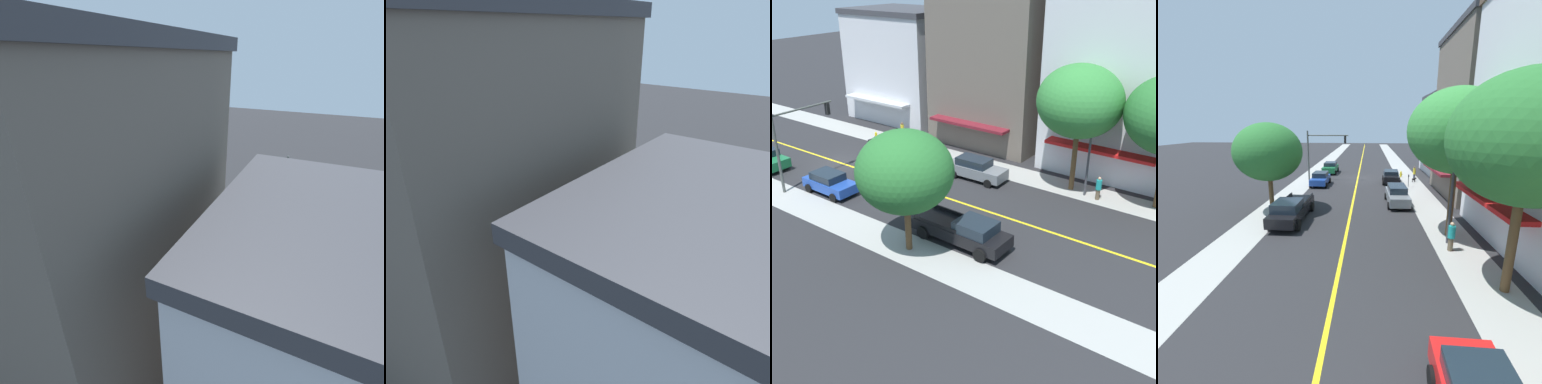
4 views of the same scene
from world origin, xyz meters
TOP-DOWN VIEW (x-y plane):
  - ground_plane at (0.00, 0.00)m, footprint 140.00×140.00m
  - sidewalk_left at (-6.64, 0.00)m, footprint 2.78×126.00m
  - sidewalk_right at (6.64, 0.00)m, footprint 2.78×126.00m
  - road_centerline_stripe at (0.00, 0.00)m, footprint 0.20×126.00m
  - corner_shop_building at (-13.78, 7.35)m, footprint 11.21×10.35m
  - street_tree_left_near at (-6.61, 17.91)m, footprint 5.94×5.94m
  - street_tree_right_corner at (6.55, 13.78)m, footprint 5.38×5.38m
  - street_tree_left_far at (-7.32, 23.81)m, footprint 5.99×5.99m
  - fire_hydrant at (-5.84, -1.58)m, footprint 0.44×0.24m
  - parking_meter at (-5.97, 4.41)m, footprint 0.12×0.18m
  - traffic_light_mast at (4.62, 1.28)m, footprint 5.19×0.32m
  - street_lamp at (-6.21, 19.13)m, footprint 0.70×0.36m
  - red_sedan_left_curb at (-4.03, 29.92)m, footprint 2.03×4.56m
  - grey_sedan_left_curb at (-3.99, 11.17)m, footprint 2.04×4.76m
  - blue_sedan_right_curb at (4.24, 4.06)m, footprint 2.06×4.12m
  - black_sedan_left_curb at (-4.18, 2.13)m, footprint 2.24×4.37m
  - black_pickup_truck at (4.25, 16.02)m, footprint 2.31×6.20m
  - pedestrian_yellow_shirt at (-7.27, 0.49)m, footprint 0.32×0.32m
  - pedestrian_teal_shirt at (-6.09, 20.14)m, footprint 0.40×0.40m
  - small_dog at (-7.10, 1.54)m, footprint 0.69×0.58m

SIDE VIEW (x-z plane):
  - ground_plane at x=0.00m, z-range 0.00..0.00m
  - road_centerline_stripe at x=0.00m, z-range 0.00..0.00m
  - sidewalk_left at x=-6.64m, z-range 0.00..0.01m
  - sidewalk_right at x=6.64m, z-range 0.00..0.01m
  - small_dog at x=-7.10m, z-range 0.09..0.64m
  - fire_hydrant at x=-5.84m, z-range 0.00..0.82m
  - red_sedan_left_curb at x=-4.03m, z-range 0.04..1.53m
  - blue_sedan_right_curb at x=4.24m, z-range 0.03..1.57m
  - black_sedan_left_curb at x=-4.18m, z-range 0.05..1.55m
  - grey_sedan_left_curb at x=-3.99m, z-range 0.03..1.70m
  - black_pickup_truck at x=4.25m, z-range 0.01..1.77m
  - pedestrian_teal_shirt at x=-6.09m, z-range 0.04..1.75m
  - pedestrian_yellow_shirt at x=-7.27m, z-range 0.06..1.83m
  - parking_meter at x=-5.97m, z-range 0.23..1.69m
  - street_lamp at x=-6.21m, z-range 0.77..7.39m
  - traffic_light_mast at x=4.62m, z-range 1.02..7.26m
  - street_tree_right_corner at x=6.55m, z-range 1.28..8.42m
  - street_tree_left_far at x=-7.32m, z-range 1.93..10.91m
  - street_tree_left_near at x=-6.61m, z-range 2.01..11.12m
  - corner_shop_building at x=-13.78m, z-range 0.01..15.54m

